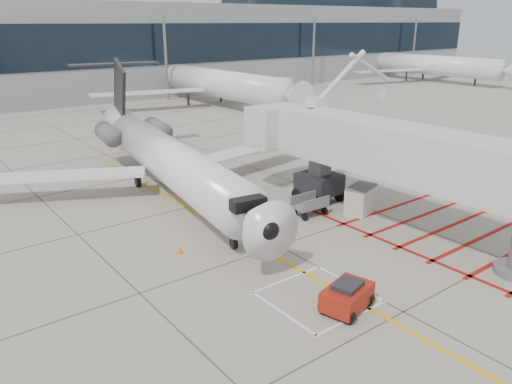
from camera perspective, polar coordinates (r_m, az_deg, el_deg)
ground_plane at (r=24.13m, az=8.82°, el=-9.33°), size 260.00×260.00×0.00m
regional_jet at (r=31.46m, az=-8.54°, el=5.40°), size 29.23×34.59×8.16m
jet_bridge at (r=28.54m, az=16.62°, el=3.20°), size 10.10×20.20×7.96m
pushback_tug at (r=21.27m, az=10.37°, el=-11.55°), size 2.55×1.94×1.32m
baggage_cart at (r=30.73m, az=6.15°, el=-1.50°), size 2.11×1.37×1.31m
ground_power_unit at (r=31.62m, az=11.89°, el=-0.83°), size 2.45×1.86×1.71m
cone_nose at (r=26.10m, az=-8.71°, el=-6.50°), size 0.32×0.32×0.44m
cone_side at (r=28.95m, az=-4.05°, el=-3.55°), size 0.41×0.41×0.57m
terminal_building at (r=88.35m, az=-21.29°, el=14.93°), size 180.00×28.00×14.00m
terminal_glass_band at (r=74.98m, az=-18.10°, el=15.53°), size 180.00×0.10×6.00m
terminal_dome at (r=120.30m, az=8.46°, el=20.05°), size 40.00×28.00×28.00m
bg_aircraft_c at (r=71.83m, az=-5.17°, el=14.31°), size 33.53×37.26×11.18m
bg_aircraft_e at (r=107.16m, az=18.78°, el=14.93°), size 33.47×37.19×11.16m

